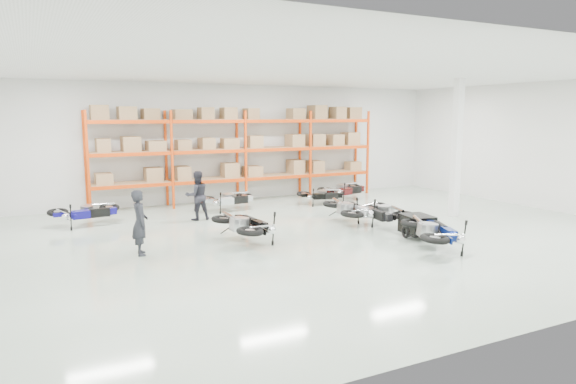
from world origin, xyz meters
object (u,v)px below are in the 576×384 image
moto_back_c (322,192)px  moto_silver_left (350,205)px  person_left (140,223)px  trailer (417,225)px  moto_back_d (344,186)px  person_back (197,196)px  moto_back_a (85,208)px  moto_touring_right (382,207)px  moto_blue_centre (434,226)px  moto_back_b (228,196)px  moto_black_far_left (245,220)px

moto_back_c → moto_silver_left: bearing=178.7°
person_left → moto_silver_left: bearing=-79.8°
trailer → moto_back_d: 6.31m
moto_back_c → person_back: size_ratio=0.99×
moto_back_a → moto_back_d: moto_back_d is taller
moto_touring_right → moto_back_d: size_ratio=1.03×
person_back → moto_back_d: bearing=-173.0°
moto_blue_centre → moto_back_d: bearing=-82.3°
moto_silver_left → person_left: person_left is taller
person_back → moto_back_b: bearing=-146.0°
moto_touring_right → moto_back_a: bearing=161.4°
trailer → moto_back_a: moto_back_a is taller
moto_touring_right → moto_blue_centre: bearing=-92.3°
moto_back_c → moto_back_d: size_ratio=0.84×
trailer → moto_blue_centre: bearing=-104.9°
moto_black_far_left → moto_back_c: 6.36m
moto_back_b → person_left: bearing=136.4°
moto_silver_left → trailer: 2.35m
moto_black_far_left → moto_back_a: bearing=-52.6°
moto_silver_left → moto_back_d: bearing=-107.8°
person_left → moto_back_b: bearing=-35.9°
moto_blue_centre → moto_silver_left: (-0.17, 3.46, -0.01)m
trailer → moto_back_b: 6.91m
moto_back_c → moto_back_b: bearing=99.7°
moto_back_b → person_back: person_back is taller
moto_back_b → moto_back_d: size_ratio=0.94×
moto_black_far_left → moto_back_a: moto_black_far_left is taller
moto_silver_left → moto_back_b: moto_silver_left is taller
moto_back_d → person_left: 9.75m
moto_back_a → trailer: bearing=-130.8°
moto_blue_centre → trailer: bearing=-90.4°
moto_blue_centre → moto_back_c: (0.90, 6.98, -0.14)m
moto_blue_centre → moto_touring_right: size_ratio=1.05×
moto_back_b → moto_back_c: 3.59m
moto_black_far_left → moto_back_d: size_ratio=1.08×
person_left → moto_blue_centre: bearing=-108.9°
moto_back_d → person_back: bearing=86.4°
moto_black_far_left → moto_back_c: (4.78, 4.19, -0.14)m
moto_back_b → moto_back_d: 4.79m
moto_back_d → moto_black_far_left: bearing=113.9°
moto_back_a → person_back: 3.36m
moto_black_far_left → moto_silver_left: bearing=-172.4°
moto_touring_right → trailer: (0.00, -1.60, -0.22)m
moto_back_c → person_back: 5.06m
moto_black_far_left → trailer: bearing=158.0°
person_back → moto_back_c: bearing=-174.9°
moto_back_d → moto_back_b: bearing=76.7°
moto_silver_left → moto_touring_right: (0.72, -0.63, -0.02)m
moto_silver_left → moto_back_b: (-2.50, 3.89, -0.07)m
moto_back_c → person_left: bearing=134.6°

